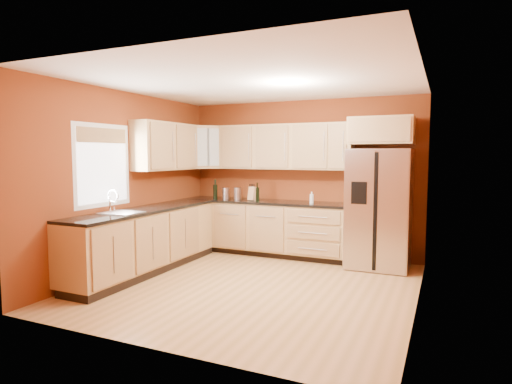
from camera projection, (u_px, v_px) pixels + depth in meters
floor at (252, 286)px, 5.54m from camera, size 4.00×4.00×0.00m
ceiling at (252, 82)px, 5.31m from camera, size 4.00×4.00×0.00m
wall_back at (301, 178)px, 7.25m from camera, size 4.00×0.04×2.60m
wall_front at (153, 201)px, 3.61m from camera, size 4.00×0.04×2.60m
wall_left at (128, 182)px, 6.24m from camera, size 0.04×4.00×2.60m
wall_right at (420, 191)px, 4.61m from camera, size 0.04×4.00×2.60m
base_cabinets_back at (264, 229)px, 7.27m from camera, size 2.90×0.60×0.88m
base_cabinets_left at (145, 241)px, 6.19m from camera, size 0.60×2.80×0.88m
countertop_back at (264, 202)px, 7.22m from camera, size 2.90×0.62×0.04m
countertop_left at (145, 210)px, 6.15m from camera, size 0.62×2.80×0.04m
upper_cabinets_back at (284, 147)px, 7.15m from camera, size 2.30×0.33×0.75m
upper_cabinets_left at (166, 146)px, 6.79m from camera, size 0.33×1.35×0.75m
corner_upper_cabinet at (206, 147)px, 7.58m from camera, size 0.67×0.67×0.75m
over_fridge_cabinet at (382, 131)px, 6.36m from camera, size 0.92×0.60×0.40m
refrigerator at (379, 209)px, 6.39m from camera, size 0.90×0.75×1.78m
window at (103, 165)px, 5.75m from camera, size 0.03×0.90×1.00m
sink_faucet at (121, 202)px, 5.68m from camera, size 0.50×0.42×0.30m
canister_left at (226, 193)px, 7.47m from camera, size 0.13×0.13×0.20m
canister_right at (238, 194)px, 7.39m from camera, size 0.13×0.13×0.21m
wine_bottle_a at (257, 192)px, 7.22m from camera, size 0.07×0.07×0.30m
wine_bottle_b at (215, 189)px, 7.55m from camera, size 0.08×0.08×0.34m
knife_block at (253, 194)px, 7.23m from camera, size 0.13×0.13×0.23m
soap_dispenser at (312, 198)px, 6.80m from camera, size 0.08×0.08×0.19m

